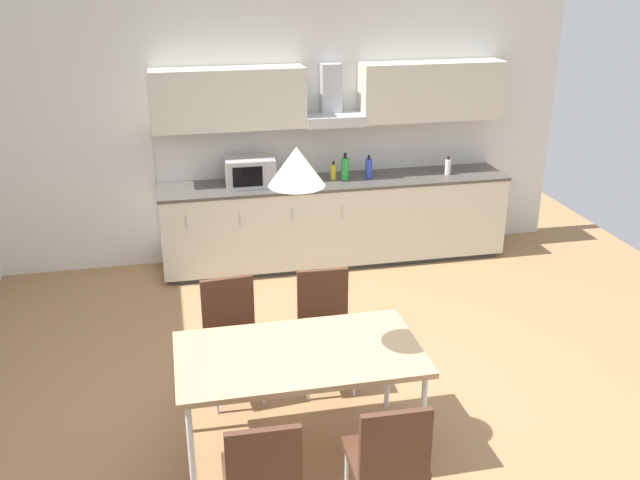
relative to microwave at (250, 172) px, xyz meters
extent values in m
cube|color=#9E754C|center=(0.17, -2.63, -1.03)|extent=(8.02, 8.84, 0.02)
cube|color=silver|center=(0.17, 0.36, 0.33)|extent=(6.42, 0.10, 2.72)
cube|color=#333333|center=(0.87, 0.00, -1.00)|extent=(3.40, 0.57, 0.05)
cube|color=beige|center=(0.87, 0.00, -0.57)|extent=(3.54, 0.62, 0.80)
cube|color=#4C4742|center=(0.87, 0.00, -0.16)|extent=(3.56, 0.64, 0.03)
cube|color=silver|center=(-0.65, -0.32, -0.37)|extent=(0.01, 0.01, 0.14)
cube|color=silver|center=(-0.14, -0.32, -0.37)|extent=(0.01, 0.01, 0.14)
cube|color=silver|center=(0.36, -0.32, -0.37)|extent=(0.01, 0.01, 0.14)
cube|color=silver|center=(0.87, -0.32, -0.37)|extent=(0.01, 0.01, 0.14)
cube|color=silver|center=(0.87, 0.30, 0.12)|extent=(3.54, 0.02, 0.53)
cube|color=beige|center=(-0.16, 0.14, 0.70)|extent=(1.48, 0.34, 0.58)
cube|color=beige|center=(1.90, 0.14, 0.70)|extent=(1.48, 0.34, 0.58)
cube|color=#B7BABF|center=(0.87, 0.12, 0.46)|extent=(0.59, 0.40, 0.10)
cube|color=#B7BABF|center=(0.87, 0.23, 0.72)|extent=(0.20, 0.16, 0.53)
cube|color=#ADADB2|center=(0.00, 0.00, 0.00)|extent=(0.48, 0.34, 0.28)
cube|color=black|center=(-0.04, -0.17, 0.00)|extent=(0.29, 0.01, 0.20)
cylinder|color=blue|center=(1.22, 0.01, -0.04)|extent=(0.07, 0.07, 0.19)
cylinder|color=black|center=(1.22, 0.01, 0.08)|extent=(0.03, 0.03, 0.04)
cylinder|color=red|center=(0.37, 0.04, -0.06)|extent=(0.06, 0.06, 0.17)
cylinder|color=black|center=(0.37, 0.04, 0.04)|extent=(0.02, 0.02, 0.04)
cylinder|color=yellow|center=(0.86, 0.04, -0.06)|extent=(0.06, 0.06, 0.15)
cylinder|color=black|center=(0.86, 0.04, 0.03)|extent=(0.02, 0.02, 0.03)
cylinder|color=green|center=(0.97, 0.00, -0.03)|extent=(0.08, 0.08, 0.22)
cylinder|color=black|center=(0.97, 0.00, 0.11)|extent=(0.03, 0.03, 0.05)
cylinder|color=white|center=(2.06, -0.05, -0.06)|extent=(0.06, 0.06, 0.16)
cylinder|color=black|center=(2.06, -0.05, 0.04)|extent=(0.02, 0.02, 0.03)
cube|color=tan|center=(-0.07, -3.01, -0.30)|extent=(1.51, 0.83, 0.04)
cylinder|color=silver|center=(-0.77, -3.37, -0.67)|extent=(0.04, 0.04, 0.71)
cylinder|color=silver|center=(0.62, -3.37, -0.67)|extent=(0.04, 0.04, 0.71)
cylinder|color=silver|center=(-0.77, -2.66, -0.67)|extent=(0.04, 0.04, 0.71)
cylinder|color=silver|center=(0.62, -2.66, -0.67)|extent=(0.04, 0.04, 0.71)
cube|color=#4C2D1E|center=(0.27, -3.73, -0.57)|extent=(0.41, 0.41, 0.04)
cube|color=#4C2D1E|center=(0.26, -3.91, -0.35)|extent=(0.38, 0.05, 0.40)
cylinder|color=silver|center=(0.10, -3.56, -0.81)|extent=(0.02, 0.02, 0.43)
cylinder|color=silver|center=(0.44, -3.56, -0.81)|extent=(0.02, 0.02, 0.43)
cube|color=#4C2D1E|center=(-0.41, -3.73, -0.57)|extent=(0.41, 0.41, 0.04)
cube|color=#4C2D1E|center=(-0.42, -3.91, -0.35)|extent=(0.38, 0.05, 0.40)
cube|color=#4C2D1E|center=(-0.41, -2.30, -0.57)|extent=(0.44, 0.44, 0.04)
cube|color=#4C2D1E|center=(-0.43, -2.12, -0.35)|extent=(0.38, 0.08, 0.40)
cylinder|color=silver|center=(-0.23, -2.45, -0.81)|extent=(0.02, 0.02, 0.43)
cylinder|color=silver|center=(-0.57, -2.49, -0.81)|extent=(0.02, 0.02, 0.43)
cylinder|color=silver|center=(-0.26, -2.11, -0.81)|extent=(0.02, 0.02, 0.43)
cylinder|color=silver|center=(-0.60, -2.15, -0.81)|extent=(0.02, 0.02, 0.43)
cube|color=#4C2D1E|center=(0.27, -2.30, -0.57)|extent=(0.41, 0.41, 0.04)
cube|color=#4C2D1E|center=(0.27, -2.12, -0.35)|extent=(0.38, 0.05, 0.40)
cylinder|color=silver|center=(0.43, -2.48, -0.81)|extent=(0.02, 0.02, 0.43)
cylinder|color=silver|center=(0.09, -2.46, -0.81)|extent=(0.02, 0.02, 0.43)
cylinder|color=silver|center=(0.44, -2.14, -0.81)|extent=(0.02, 0.02, 0.43)
cylinder|color=silver|center=(0.10, -2.12, -0.81)|extent=(0.02, 0.02, 0.43)
cone|color=silver|center=(-0.07, -3.01, 0.89)|extent=(0.32, 0.32, 0.22)
camera|label=1|loc=(-0.75, -6.76, 1.97)|focal=40.00mm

